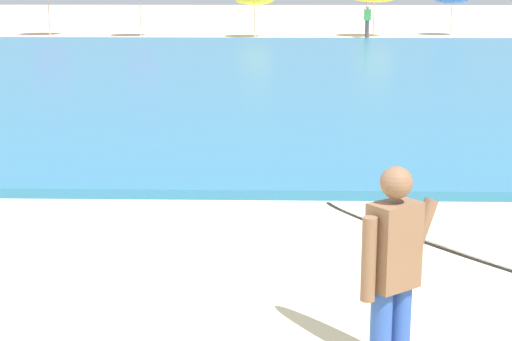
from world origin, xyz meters
The scene contains 4 objects.
sea centered at (0.00, 19.04, 0.07)m, with size 120.00×28.00×0.14m, color teal.
surfer_with_board centered at (2.12, -0.20, 1.02)m, with size 1.75×2.16×1.73m.
beach_umbrella_2 centered at (-0.01, 35.18, 1.78)m, with size 1.86×1.88×2.05m.
beachgoer_near_row_left centered at (5.45, 34.73, 0.84)m, with size 0.32×0.20×1.58m.
Camera 1 is at (1.15, -5.62, 2.96)m, focal length 57.53 mm.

